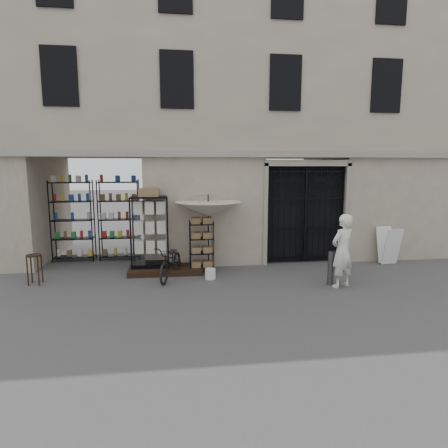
{
  "coord_description": "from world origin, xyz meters",
  "views": [
    {
      "loc": [
        -2.1,
        -8.58,
        2.89
      ],
      "look_at": [
        -0.8,
        1.4,
        1.35
      ],
      "focal_mm": 30.0,
      "sensor_mm": 36.0,
      "label": 1
    }
  ],
  "objects": [
    {
      "name": "display_cabinet",
      "position": [
        -2.81,
        1.72,
        1.03
      ],
      "size": [
        1.07,
        0.77,
        2.11
      ],
      "rotation": [
        0.0,
        0.0,
        0.18
      ],
      "color": "black",
      "rests_on": "step_platform"
    },
    {
      "name": "main_building",
      "position": [
        0.0,
        4.0,
        4.5
      ],
      "size": [
        14.0,
        4.0,
        9.0
      ],
      "primitive_type": "cube",
      "color": "tan",
      "rests_on": "ground"
    },
    {
      "name": "ground",
      "position": [
        0.0,
        0.0,
        0.0
      ],
      "size": [
        80.0,
        80.0,
        0.0
      ],
      "primitive_type": "plane",
      "color": "#252528",
      "rests_on": "ground"
    },
    {
      "name": "wooden_stool",
      "position": [
        -5.6,
        0.94,
        0.4
      ],
      "size": [
        0.39,
        0.39,
        0.75
      ],
      "rotation": [
        0.0,
        0.0,
        0.09
      ],
      "color": "black",
      "rests_on": "ground"
    },
    {
      "name": "market_umbrella",
      "position": [
        -1.21,
        1.58,
        1.86
      ],
      "size": [
        1.95,
        1.97,
        2.58
      ],
      "rotation": [
        0.0,
        0.0,
        -0.27
      ],
      "color": "black",
      "rests_on": "ground"
    },
    {
      "name": "steel_bollard",
      "position": [
        1.67,
        -0.04,
        0.42
      ],
      "size": [
        0.16,
        0.16,
        0.84
      ],
      "primitive_type": "cylinder",
      "rotation": [
        0.0,
        0.0,
        0.06
      ],
      "color": "#494B4E",
      "rests_on": "ground"
    },
    {
      "name": "iron_gate",
      "position": [
        1.75,
        2.28,
        1.5
      ],
      "size": [
        2.5,
        0.21,
        3.0
      ],
      "color": "black",
      "rests_on": "ground"
    },
    {
      "name": "shop_recess",
      "position": [
        -4.5,
        2.8,
        1.5
      ],
      "size": [
        3.0,
        1.7,
        3.0
      ],
      "primitive_type": "cube",
      "color": "black",
      "rests_on": "ground"
    },
    {
      "name": "step_platform",
      "position": [
        -2.4,
        1.55,
        0.07
      ],
      "size": [
        2.0,
        0.9,
        0.15
      ],
      "primitive_type": "cube",
      "color": "black",
      "rests_on": "ground"
    },
    {
      "name": "bicycle",
      "position": [
        -2.24,
        0.99,
        0.0
      ],
      "size": [
        0.82,
        1.02,
        1.69
      ],
      "primitive_type": "imported",
      "rotation": [
        0.0,
        0.0,
        -0.28
      ],
      "color": "black",
      "rests_on": "ground"
    },
    {
      "name": "shopkeeper",
      "position": [
        1.86,
        -0.24,
        0.0
      ],
      "size": [
        1.34,
        1.89,
        0.43
      ],
      "primitive_type": "imported",
      "rotation": [
        0.0,
        0.0,
        3.57
      ],
      "color": "silver",
      "rests_on": "ground"
    },
    {
      "name": "white_bucket",
      "position": [
        -1.24,
        0.81,
        0.13
      ],
      "size": [
        0.35,
        0.35,
        0.27
      ],
      "primitive_type": "cylinder",
      "rotation": [
        0.0,
        0.0,
        0.3
      ],
      "color": "silver",
      "rests_on": "ground"
    },
    {
      "name": "wire_rack",
      "position": [
        -1.41,
        1.51,
        0.7
      ],
      "size": [
        0.75,
        0.64,
        1.44
      ],
      "rotation": [
        0.0,
        0.0,
        0.35
      ],
      "color": "black",
      "rests_on": "ground"
    },
    {
      "name": "shop_shelving",
      "position": [
        -4.55,
        3.3,
        1.25
      ],
      "size": [
        2.7,
        0.5,
        2.5
      ],
      "primitive_type": "cube",
      "color": "black",
      "rests_on": "ground"
    },
    {
      "name": "easel_sign",
      "position": [
        4.19,
        1.63,
        0.56
      ],
      "size": [
        0.58,
        0.65,
        1.09
      ],
      "rotation": [
        0.0,
        0.0,
        0.12
      ],
      "color": "silver",
      "rests_on": "ground"
    }
  ]
}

